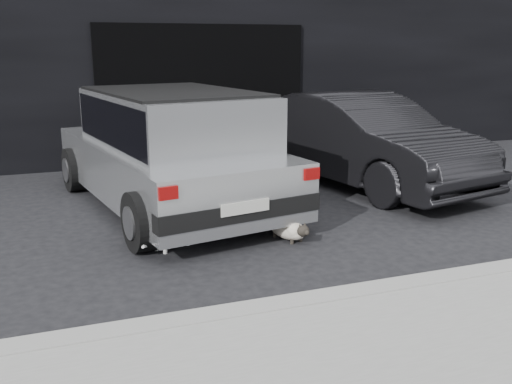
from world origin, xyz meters
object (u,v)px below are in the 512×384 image
object	(u,v)px
silver_hatchback	(171,144)
cat_siamese	(290,230)
second_car	(361,140)
cat_white	(175,230)

from	to	relation	value
silver_hatchback	cat_siamese	bearing A→B (deg)	-71.98
cat_siamese	second_car	bearing A→B (deg)	-153.14
silver_hatchback	cat_siamese	world-z (taller)	silver_hatchback
cat_white	silver_hatchback	bearing A→B (deg)	138.34
second_car	cat_white	xyz separation A→B (m)	(-3.50, -1.96, -0.54)
silver_hatchback	cat_white	distance (m)	1.80
silver_hatchback	second_car	distance (m)	3.20
cat_siamese	cat_white	world-z (taller)	cat_white
second_car	cat_siamese	distance (m)	3.16
second_car	cat_siamese	size ratio (longest dim) A/B	6.06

